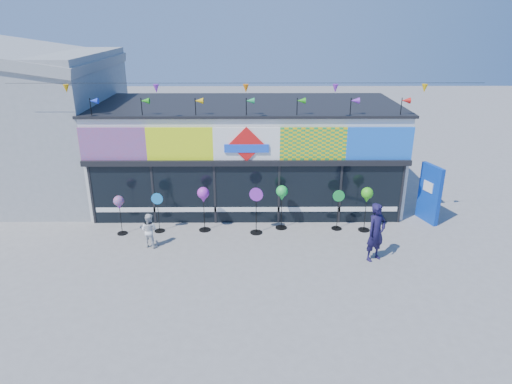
{
  "coord_description": "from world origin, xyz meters",
  "views": [
    {
      "loc": [
        0.23,
        -12.48,
        7.37
      ],
      "look_at": [
        0.33,
        2.0,
        1.79
      ],
      "focal_mm": 32.0,
      "sensor_mm": 36.0,
      "label": 1
    }
  ],
  "objects_px": {
    "spinner_2": "(203,196)",
    "spinner_5": "(338,209)",
    "adult_man": "(376,232)",
    "child": "(149,230)",
    "spinner_1": "(158,211)",
    "spinner_6": "(367,196)",
    "blue_sign": "(430,193)",
    "spinner_4": "(282,194)",
    "spinner_3": "(256,210)",
    "spinner_0": "(119,204)"
  },
  "relations": [
    {
      "from": "spinner_5",
      "to": "adult_man",
      "type": "height_order",
      "value": "adult_man"
    },
    {
      "from": "spinner_5",
      "to": "adult_man",
      "type": "distance_m",
      "value": 2.42
    },
    {
      "from": "spinner_5",
      "to": "spinner_2",
      "type": "bearing_deg",
      "value": -178.98
    },
    {
      "from": "child",
      "to": "spinner_5",
      "type": "bearing_deg",
      "value": -148.21
    },
    {
      "from": "spinner_2",
      "to": "spinner_5",
      "type": "xyz_separation_m",
      "value": [
        4.89,
        0.09,
        -0.54
      ]
    },
    {
      "from": "spinner_0",
      "to": "spinner_6",
      "type": "xyz_separation_m",
      "value": [
        8.84,
        0.22,
        0.17
      ]
    },
    {
      "from": "spinner_1",
      "to": "spinner_3",
      "type": "xyz_separation_m",
      "value": [
        3.55,
        -0.16,
        0.13
      ]
    },
    {
      "from": "adult_man",
      "to": "child",
      "type": "xyz_separation_m",
      "value": [
        -7.44,
        0.95,
        -0.37
      ]
    },
    {
      "from": "spinner_1",
      "to": "spinner_6",
      "type": "relative_size",
      "value": 0.89
    },
    {
      "from": "adult_man",
      "to": "spinner_0",
      "type": "bearing_deg",
      "value": 136.15
    },
    {
      "from": "spinner_4",
      "to": "adult_man",
      "type": "distance_m",
      "value": 3.73
    },
    {
      "from": "spinner_5",
      "to": "adult_man",
      "type": "relative_size",
      "value": 0.79
    },
    {
      "from": "blue_sign",
      "to": "spinner_0",
      "type": "height_order",
      "value": "blue_sign"
    },
    {
      "from": "spinner_0",
      "to": "child",
      "type": "distance_m",
      "value": 1.66
    },
    {
      "from": "spinner_0",
      "to": "spinner_3",
      "type": "xyz_separation_m",
      "value": [
        4.86,
        0.03,
        -0.26
      ]
    },
    {
      "from": "spinner_2",
      "to": "spinner_5",
      "type": "height_order",
      "value": "spinner_2"
    },
    {
      "from": "spinner_3",
      "to": "spinner_5",
      "type": "relative_size",
      "value": 1.15
    },
    {
      "from": "spinner_4",
      "to": "child",
      "type": "bearing_deg",
      "value": -163.02
    },
    {
      "from": "spinner_0",
      "to": "child",
      "type": "height_order",
      "value": "spinner_0"
    },
    {
      "from": "spinner_1",
      "to": "spinner_4",
      "type": "xyz_separation_m",
      "value": [
        4.48,
        0.23,
        0.56
      ]
    },
    {
      "from": "spinner_0",
      "to": "spinner_6",
      "type": "relative_size",
      "value": 0.88
    },
    {
      "from": "child",
      "to": "spinner_1",
      "type": "bearing_deg",
      "value": -74.13
    },
    {
      "from": "child",
      "to": "spinner_3",
      "type": "bearing_deg",
      "value": -144.15
    },
    {
      "from": "spinner_5",
      "to": "spinner_0",
      "type": "bearing_deg",
      "value": -177.4
    },
    {
      "from": "spinner_1",
      "to": "adult_man",
      "type": "xyz_separation_m",
      "value": [
        7.35,
        -2.12,
        0.18
      ]
    },
    {
      "from": "spinner_4",
      "to": "spinner_1",
      "type": "bearing_deg",
      "value": -177.0
    },
    {
      "from": "child",
      "to": "spinner_6",
      "type": "bearing_deg",
      "value": -150.61
    },
    {
      "from": "blue_sign",
      "to": "spinner_3",
      "type": "height_order",
      "value": "blue_sign"
    },
    {
      "from": "spinner_5",
      "to": "spinner_3",
      "type": "bearing_deg",
      "value": -173.82
    },
    {
      "from": "adult_man",
      "to": "child",
      "type": "bearing_deg",
      "value": 141.33
    },
    {
      "from": "spinner_5",
      "to": "child",
      "type": "bearing_deg",
      "value": -168.73
    },
    {
      "from": "spinner_0",
      "to": "child",
      "type": "xyz_separation_m",
      "value": [
        1.22,
        -0.97,
        -0.58
      ]
    },
    {
      "from": "blue_sign",
      "to": "adult_man",
      "type": "height_order",
      "value": "blue_sign"
    },
    {
      "from": "spinner_3",
      "to": "blue_sign",
      "type": "bearing_deg",
      "value": 8.93
    },
    {
      "from": "spinner_1",
      "to": "spinner_2",
      "type": "xyz_separation_m",
      "value": [
        1.65,
        0.07,
        0.56
      ]
    },
    {
      "from": "spinner_6",
      "to": "adult_man",
      "type": "distance_m",
      "value": 2.18
    },
    {
      "from": "spinner_0",
      "to": "spinner_2",
      "type": "height_order",
      "value": "spinner_2"
    },
    {
      "from": "spinner_4",
      "to": "spinner_5",
      "type": "height_order",
      "value": "spinner_4"
    },
    {
      "from": "spinner_0",
      "to": "child",
      "type": "relative_size",
      "value": 1.23
    },
    {
      "from": "spinner_1",
      "to": "spinner_2",
      "type": "distance_m",
      "value": 1.74
    },
    {
      "from": "spinner_0",
      "to": "spinner_2",
      "type": "relative_size",
      "value": 0.87
    },
    {
      "from": "blue_sign",
      "to": "child",
      "type": "distance_m",
      "value": 10.43
    },
    {
      "from": "blue_sign",
      "to": "spinner_4",
      "type": "bearing_deg",
      "value": 167.81
    },
    {
      "from": "spinner_1",
      "to": "spinner_6",
      "type": "height_order",
      "value": "spinner_6"
    },
    {
      "from": "spinner_0",
      "to": "spinner_1",
      "type": "bearing_deg",
      "value": 8.53
    },
    {
      "from": "blue_sign",
      "to": "spinner_2",
      "type": "xyz_separation_m",
      "value": [
        -8.47,
        -0.8,
        0.23
      ]
    },
    {
      "from": "adult_man",
      "to": "spinner_5",
      "type": "bearing_deg",
      "value": 78.22
    },
    {
      "from": "spinner_4",
      "to": "spinner_6",
      "type": "relative_size",
      "value": 1.0
    },
    {
      "from": "spinner_2",
      "to": "adult_man",
      "type": "bearing_deg",
      "value": -21.02
    },
    {
      "from": "spinner_1",
      "to": "child",
      "type": "xyz_separation_m",
      "value": [
        -0.09,
        -1.16,
        -0.19
      ]
    }
  ]
}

